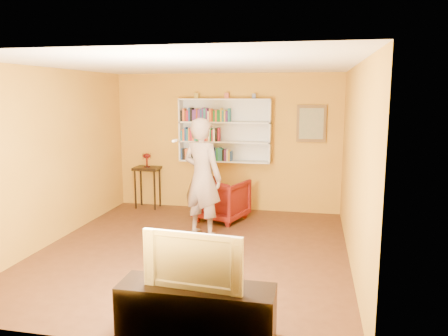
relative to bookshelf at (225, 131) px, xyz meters
The scene contains 16 objects.
room_shell 2.48m from the bookshelf, 90.00° to the right, with size 5.30×5.80×2.88m.
bookshelf is the anchor object (origin of this frame).
books_row_lower 0.59m from the bookshelf, 162.73° to the right, with size 1.02×0.19×0.27m.
books_row_middle 0.49m from the bookshelf, 167.32° to the right, with size 0.77×0.19×0.26m.
books_row_upper 0.50m from the bookshelf, 164.14° to the right, with size 0.98×0.19×0.27m.
ornament_left 0.88m from the bookshelf, behind, with size 0.08×0.08×0.11m, color olive.
ornament_centre 0.68m from the bookshelf, 55.51° to the right, with size 0.08×0.08×0.11m, color #A44A36.
ornament_right 0.88m from the bookshelf, ahead, with size 0.07×0.07×0.10m, color slate.
framed_painting 1.66m from the bookshelf, ahead, with size 0.55×0.05×0.70m.
console_table 1.83m from the bookshelf, behind, with size 0.51×0.39×0.84m.
ruby_lustre 1.69m from the bookshelf, behind, with size 0.17×0.17×0.28m.
armchair 1.42m from the bookshelf, 83.41° to the right, with size 0.82×0.84×0.76m, color #4C0505.
person 1.78m from the bookshelf, 91.42° to the right, with size 0.71×0.46×1.94m, color #7A665A.
game_remote 2.06m from the bookshelf, 100.57° to the right, with size 0.04×0.15×0.04m, color white.
tv_cabinet 4.89m from the bookshelf, 81.80° to the right, with size 1.49×0.45×0.53m, color black.
television 4.77m from the bookshelf, 81.80° to the right, with size 0.95×0.12×0.55m, color black.
Camera 1 is at (1.71, -5.96, 2.31)m, focal length 35.00 mm.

